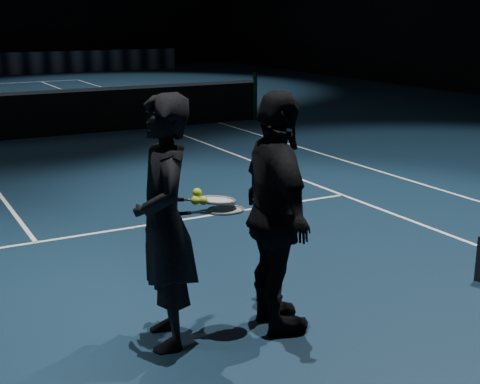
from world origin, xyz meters
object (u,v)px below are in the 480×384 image
at_px(player_b, 277,214).
at_px(tennis_balls, 199,198).
at_px(player_a, 165,223).
at_px(racket_upper, 217,200).
at_px(racket_lower, 225,210).

distance_m(player_b, tennis_balls, 0.62).
xyz_separation_m(player_a, player_b, (0.83, -0.20, 0.00)).
xyz_separation_m(racket_upper, tennis_balls, (-0.15, -0.00, 0.03)).
bearing_deg(racket_lower, player_a, 180.00).
xyz_separation_m(racket_lower, racket_upper, (-0.04, 0.05, 0.07)).
xyz_separation_m(player_b, tennis_balls, (-0.58, 0.14, 0.17)).
distance_m(player_a, racket_lower, 0.45).
xyz_separation_m(player_a, racket_lower, (0.44, -0.10, 0.06)).
height_order(racket_lower, tennis_balls, tennis_balls).
bearing_deg(player_a, player_b, 89.75).
relative_size(racket_lower, racket_upper, 1.00).
xyz_separation_m(player_a, tennis_balls, (0.25, -0.05, 0.17)).
relative_size(racket_upper, tennis_balls, 5.67).
bearing_deg(racket_lower, player_b, 0.00).
relative_size(player_b, racket_upper, 2.74).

